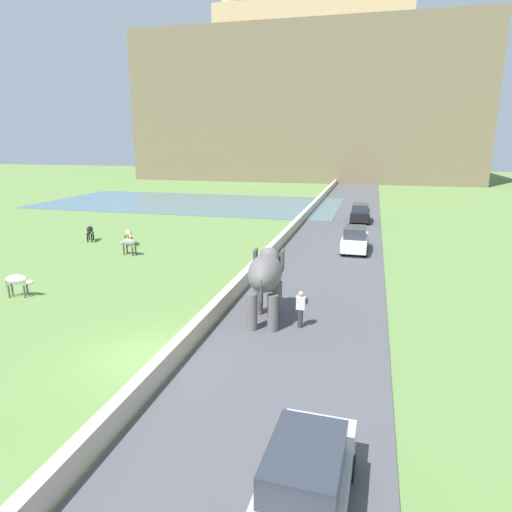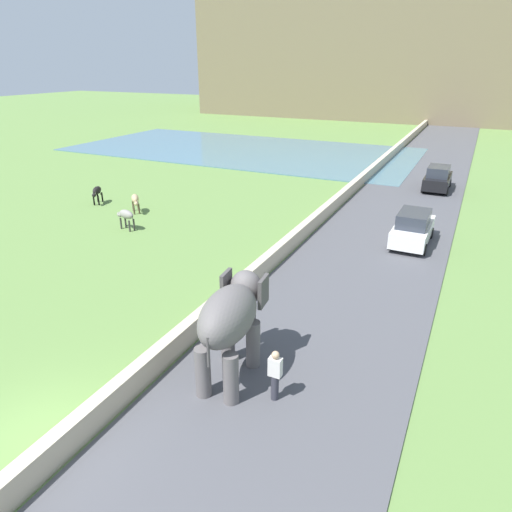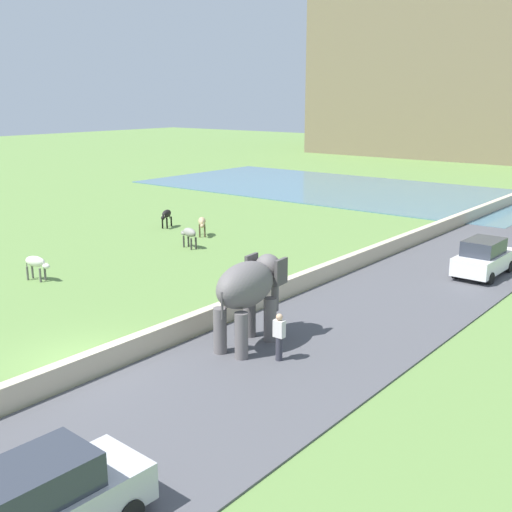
{
  "view_description": "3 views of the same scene",
  "coord_description": "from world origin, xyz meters",
  "px_view_note": "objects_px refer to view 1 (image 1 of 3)",
  "views": [
    {
      "loc": [
        7.51,
        -13.25,
        7.58
      ],
      "look_at": [
        2.02,
        8.08,
        1.88
      ],
      "focal_mm": 31.51,
      "sensor_mm": 36.0,
      "label": 1
    },
    {
      "loc": [
        8.94,
        -5.46,
        8.77
      ],
      "look_at": [
        1.75,
        9.4,
        1.7
      ],
      "focal_mm": 32.02,
      "sensor_mm": 36.0,
      "label": 2
    },
    {
      "loc": [
        16.05,
        -11.06,
        8.26
      ],
      "look_at": [
        0.42,
        8.44,
        1.88
      ],
      "focal_mm": 44.09,
      "sensor_mm": 36.0,
      "label": 3
    }
  ],
  "objects_px": {
    "elephant": "(266,276)",
    "cow_grey": "(129,243)",
    "cow_tan": "(128,234)",
    "cow_black": "(90,230)",
    "cow_white": "(18,281)",
    "car_white": "(355,240)",
    "car_black": "(360,213)",
    "person_beside_elephant": "(301,309)",
    "car_silver": "(306,481)"
  },
  "relations": [
    {
      "from": "car_white",
      "to": "cow_grey",
      "type": "relative_size",
      "value": 2.83
    },
    {
      "from": "cow_grey",
      "to": "car_white",
      "type": "bearing_deg",
      "value": 17.26
    },
    {
      "from": "car_black",
      "to": "cow_tan",
      "type": "bearing_deg",
      "value": -139.65
    },
    {
      "from": "cow_tan",
      "to": "cow_white",
      "type": "bearing_deg",
      "value": -87.08
    },
    {
      "from": "cow_black",
      "to": "cow_white",
      "type": "bearing_deg",
      "value": -71.04
    },
    {
      "from": "cow_black",
      "to": "cow_white",
      "type": "xyz_separation_m",
      "value": [
        4.14,
        -12.05,
        0.0
      ]
    },
    {
      "from": "person_beside_elephant",
      "to": "car_silver",
      "type": "relative_size",
      "value": 0.4
    },
    {
      "from": "car_white",
      "to": "cow_white",
      "type": "relative_size",
      "value": 2.82
    },
    {
      "from": "car_silver",
      "to": "cow_white",
      "type": "height_order",
      "value": "car_silver"
    },
    {
      "from": "car_white",
      "to": "person_beside_elephant",
      "type": "bearing_deg",
      "value": -96.56
    },
    {
      "from": "person_beside_elephant",
      "to": "cow_tan",
      "type": "bearing_deg",
      "value": 140.84
    },
    {
      "from": "elephant",
      "to": "car_silver",
      "type": "distance_m",
      "value": 10.5
    },
    {
      "from": "person_beside_elephant",
      "to": "car_black",
      "type": "distance_m",
      "value": 25.97
    },
    {
      "from": "car_silver",
      "to": "cow_grey",
      "type": "xyz_separation_m",
      "value": [
        -14.8,
        18.85,
        -0.06
      ]
    },
    {
      "from": "car_black",
      "to": "cow_white",
      "type": "height_order",
      "value": "car_black"
    },
    {
      "from": "elephant",
      "to": "cow_grey",
      "type": "bearing_deg",
      "value": 142.57
    },
    {
      "from": "elephant",
      "to": "cow_grey",
      "type": "height_order",
      "value": "elephant"
    },
    {
      "from": "cow_grey",
      "to": "cow_tan",
      "type": "height_order",
      "value": "same"
    },
    {
      "from": "cow_grey",
      "to": "cow_white",
      "type": "xyz_separation_m",
      "value": [
        -0.97,
        -8.95,
        0.0
      ]
    },
    {
      "from": "car_silver",
      "to": "car_white",
      "type": "distance_m",
      "value": 23.45
    },
    {
      "from": "cow_grey",
      "to": "car_black",
      "type": "bearing_deg",
      "value": 48.26
    },
    {
      "from": "car_silver",
      "to": "car_white",
      "type": "xyz_separation_m",
      "value": [
        0.0,
        23.45,
        0.0
      ]
    },
    {
      "from": "car_white",
      "to": "cow_tan",
      "type": "bearing_deg",
      "value": -173.36
    },
    {
      "from": "cow_black",
      "to": "car_black",
      "type": "bearing_deg",
      "value": 34.11
    },
    {
      "from": "cow_grey",
      "to": "cow_tan",
      "type": "relative_size",
      "value": 1.16
    },
    {
      "from": "cow_grey",
      "to": "car_silver",
      "type": "bearing_deg",
      "value": -51.87
    },
    {
      "from": "cow_black",
      "to": "cow_tan",
      "type": "relative_size",
      "value": 1.13
    },
    {
      "from": "car_white",
      "to": "car_silver",
      "type": "bearing_deg",
      "value": -90.0
    },
    {
      "from": "car_silver",
      "to": "cow_grey",
      "type": "bearing_deg",
      "value": 128.13
    },
    {
      "from": "elephant",
      "to": "cow_grey",
      "type": "relative_size",
      "value": 2.48
    },
    {
      "from": "person_beside_elephant",
      "to": "car_silver",
      "type": "height_order",
      "value": "car_silver"
    },
    {
      "from": "car_black",
      "to": "cow_white",
      "type": "distance_m",
      "value": 30.01
    },
    {
      "from": "car_silver",
      "to": "cow_tan",
      "type": "xyz_separation_m",
      "value": [
        -16.36,
        21.54,
        -0.06
      ]
    },
    {
      "from": "cow_white",
      "to": "car_black",
      "type": "bearing_deg",
      "value": 58.3
    },
    {
      "from": "car_silver",
      "to": "car_black",
      "type": "distance_m",
      "value": 35.44
    },
    {
      "from": "car_white",
      "to": "cow_tan",
      "type": "height_order",
      "value": "car_white"
    },
    {
      "from": "car_black",
      "to": "car_white",
      "type": "distance_m",
      "value": 11.99
    },
    {
      "from": "car_white",
      "to": "cow_white",
      "type": "bearing_deg",
      "value": -139.34
    },
    {
      "from": "car_white",
      "to": "cow_grey",
      "type": "bearing_deg",
      "value": -162.74
    },
    {
      "from": "car_black",
      "to": "car_silver",
      "type": "bearing_deg",
      "value": -90.0
    },
    {
      "from": "person_beside_elephant",
      "to": "cow_grey",
      "type": "height_order",
      "value": "person_beside_elephant"
    },
    {
      "from": "car_silver",
      "to": "cow_black",
      "type": "height_order",
      "value": "car_silver"
    },
    {
      "from": "cow_black",
      "to": "cow_white",
      "type": "distance_m",
      "value": 12.74
    },
    {
      "from": "cow_black",
      "to": "cow_tan",
      "type": "height_order",
      "value": "same"
    },
    {
      "from": "car_silver",
      "to": "car_black",
      "type": "bearing_deg",
      "value": 90.0
    },
    {
      "from": "elephant",
      "to": "cow_black",
      "type": "relative_size",
      "value": 2.54
    },
    {
      "from": "car_black",
      "to": "cow_black",
      "type": "distance_m",
      "value": 24.04
    },
    {
      "from": "elephant",
      "to": "cow_black",
      "type": "bearing_deg",
      "value": 144.34
    },
    {
      "from": "cow_white",
      "to": "cow_black",
      "type": "bearing_deg",
      "value": 108.96
    },
    {
      "from": "elephant",
      "to": "cow_tan",
      "type": "bearing_deg",
      "value": 138.69
    }
  ]
}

